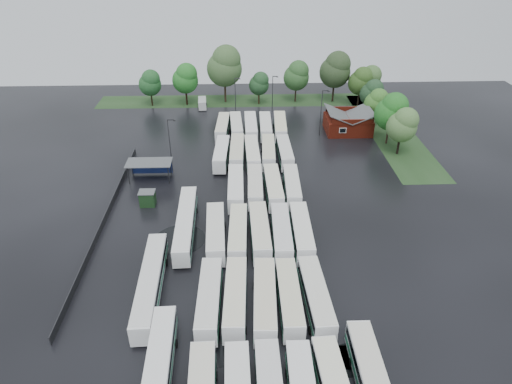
{
  "coord_description": "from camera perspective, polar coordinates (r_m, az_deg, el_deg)",
  "views": [
    {
      "loc": [
        -0.39,
        -53.31,
        40.98
      ],
      "look_at": [
        2.0,
        12.0,
        2.5
      ],
      "focal_mm": 32.0,
      "sensor_mm": 36.0,
      "label": 1
    }
  ],
  "objects": [
    {
      "name": "bus_r3c1",
      "position": [
        78.33,
        -2.54,
        0.53
      ],
      "size": [
        2.67,
        12.41,
        3.45
      ],
      "rotation": [
        0.0,
        0.0,
        -0.0
      ],
      "color": "white",
      "rests_on": "ground"
    },
    {
      "name": "bus_r2c1",
      "position": [
        67.14,
        -2.26,
        -5.18
      ],
      "size": [
        2.91,
        12.18,
        3.37
      ],
      "rotation": [
        0.0,
        0.0,
        -0.03
      ],
      "color": "white",
      "rests_on": "ground"
    },
    {
      "name": "bus_r3c4",
      "position": [
        79.08,
        4.51,
        0.7
      ],
      "size": [
        2.91,
        11.93,
        3.3
      ],
      "rotation": [
        0.0,
        0.0,
        -0.03
      ],
      "color": "white",
      "rests_on": "ground"
    },
    {
      "name": "tree_north_3",
      "position": [
        120.87,
        0.44,
        13.43
      ],
      "size": [
        5.18,
        5.18,
        8.58
      ],
      "color": "#352213",
      "rests_on": "ground"
    },
    {
      "name": "lamp_post_ne",
      "position": [
        101.95,
        8.23,
        10.15
      ],
      "size": [
        1.61,
        0.31,
        10.46
      ],
      "color": "#2D2D30",
      "rests_on": "ground"
    },
    {
      "name": "puddle_1",
      "position": [
        53.71,
        11.06,
        -20.03
      ],
      "size": [
        4.31,
        4.31,
        0.01
      ],
      "primitive_type": "cylinder",
      "color": "black",
      "rests_on": "ground"
    },
    {
      "name": "bus_r4c2",
      "position": [
        90.3,
        -0.48,
        4.83
      ],
      "size": [
        2.9,
        12.32,
        3.41
      ],
      "rotation": [
        0.0,
        0.0,
        0.02
      ],
      "color": "white",
      "rests_on": "ground"
    },
    {
      "name": "west_fence",
      "position": [
        76.58,
        -18.32,
        -3.08
      ],
      "size": [
        0.1,
        50.0,
        1.2
      ],
      "primitive_type": "cube",
      "color": "#2D2D30",
      "rests_on": "ground"
    },
    {
      "name": "bus_r2c4",
      "position": [
        67.64,
        5.71,
        -4.98
      ],
      "size": [
        2.84,
        12.41,
        3.44
      ],
      "rotation": [
        0.0,
        0.0,
        -0.02
      ],
      "color": "white",
      "rests_on": "ground"
    },
    {
      "name": "tree_east_0",
      "position": [
        96.36,
        17.91,
        8.02
      ],
      "size": [
        6.1,
        6.1,
        10.1
      ],
      "color": "black",
      "rests_on": "ground"
    },
    {
      "name": "bus_r4c3",
      "position": [
        91.07,
        1.56,
        5.01
      ],
      "size": [
        3.05,
        12.01,
        3.31
      ],
      "rotation": [
        0.0,
        0.0,
        -0.05
      ],
      "color": "white",
      "rests_on": "ground"
    },
    {
      "name": "artic_bus_west_b",
      "position": [
        70.06,
        -8.78,
        -3.9
      ],
      "size": [
        2.91,
        17.8,
        3.29
      ],
      "rotation": [
        0.0,
        0.0,
        0.02
      ],
      "color": "white",
      "rests_on": "ground"
    },
    {
      "name": "wash_shed",
      "position": [
        86.03,
        -13.16,
        3.43
      ],
      "size": [
        8.2,
        4.2,
        3.58
      ],
      "color": "#2D2D30",
      "rests_on": "ground"
    },
    {
      "name": "bus_r4c1",
      "position": [
        90.86,
        -2.38,
        4.98
      ],
      "size": [
        2.95,
        12.4,
        3.43
      ],
      "rotation": [
        0.0,
        0.0,
        -0.03
      ],
      "color": "white",
      "rests_on": "ground"
    },
    {
      "name": "tree_north_1",
      "position": [
        121.17,
        -8.78,
        13.89
      ],
      "size": [
        6.63,
        6.63,
        10.98
      ],
      "color": "black",
      "rests_on": "ground"
    },
    {
      "name": "bus_r1c4",
      "position": [
        57.31,
        7.47,
        -12.85
      ],
      "size": [
        3.13,
        12.41,
        3.43
      ],
      "rotation": [
        0.0,
        0.0,
        0.04
      ],
      "color": "white",
      "rests_on": "ground"
    },
    {
      "name": "bus_r5c4",
      "position": [
        103.2,
        3.03,
        8.18
      ],
      "size": [
        3.17,
        12.36,
        3.41
      ],
      "rotation": [
        0.0,
        0.0,
        -0.05
      ],
      "color": "white",
      "rests_on": "ground"
    },
    {
      "name": "brick_building",
      "position": [
        106.56,
        11.41,
        8.34
      ],
      "size": [
        10.07,
        8.6,
        5.39
      ],
      "color": "maroon",
      "rests_on": "ground"
    },
    {
      "name": "minibus",
      "position": [
        120.12,
        -6.73,
        10.99
      ],
      "size": [
        2.36,
        5.46,
        2.33
      ],
      "rotation": [
        0.0,
        0.0,
        0.07
      ],
      "color": "silver",
      "rests_on": "ground"
    },
    {
      "name": "bus_r5c3",
      "position": [
        103.16,
        1.19,
        8.17
      ],
      "size": [
        2.76,
        11.94,
        3.31
      ],
      "rotation": [
        0.0,
        0.0,
        -0.02
      ],
      "color": "white",
      "rests_on": "ground"
    },
    {
      "name": "bus_r5c1",
      "position": [
        103.34,
        -2.48,
        8.18
      ],
      "size": [
        3.02,
        11.89,
        3.28
      ],
      "rotation": [
        0.0,
        0.0,
        0.05
      ],
      "color": "white",
      "rests_on": "ground"
    },
    {
      "name": "bus_r1c2",
      "position": [
        56.47,
        1.1,
        -13.29
      ],
      "size": [
        3.14,
        12.55,
        3.47
      ],
      "rotation": [
        0.0,
        0.0,
        -0.04
      ],
      "color": "white",
      "rests_on": "ground"
    },
    {
      "name": "artic_bus_west_a",
      "position": [
        50.07,
        -12.25,
        -21.98
      ],
      "size": [
        3.02,
        17.68,
        3.27
      ],
      "rotation": [
        0.0,
        0.0,
        0.03
      ],
      "color": "white",
      "rests_on": "ground"
    },
    {
      "name": "bus_r1c0",
      "position": [
        56.85,
        -5.85,
        -13.16
      ],
      "size": [
        2.82,
        12.35,
        3.43
      ],
      "rotation": [
        0.0,
        0.0,
        -0.02
      ],
      "color": "white",
      "rests_on": "ground"
    },
    {
      "name": "tree_east_4",
      "position": [
        122.37,
        13.0,
        13.39
      ],
      "size": [
        6.14,
        6.14,
        10.17
      ],
      "color": "black",
      "rests_on": "ground"
    },
    {
      "name": "tree_north_6",
      "position": [
        124.05,
        14.01,
        13.52
      ],
      "size": [
        6.2,
        6.2,
        10.27
      ],
      "color": "black",
      "rests_on": "ground"
    },
    {
      "name": "bus_r1c1",
      "position": [
        56.82,
        -2.58,
        -13.05
      ],
      "size": [
        2.98,
        12.28,
        3.4
      ],
      "rotation": [
        0.0,
        0.0,
        -0.03
      ],
      "color": "white",
      "rests_on": "ground"
    },
    {
      "name": "puddle_4",
      "position": [
        54.2,
        11.56,
        -19.48
      ],
      "size": [
        3.61,
        3.61,
        0.01
      ],
      "primitive_type": "cylinder",
      "color": "black",
      "rests_on": "ground"
    },
    {
      "name": "tree_north_4",
      "position": [
        122.52,
        5.15,
        14.32
      ],
      "size": [
        6.67,
        6.67,
        11.04
      ],
      "color": "#332619",
      "rests_on": "ground"
    },
    {
      "name": "bus_r3c3",
      "position": [
        78.55,
        2.18,
        0.62
      ],
      "size": [
        2.88,
        12.36,
        3.43
      ],
      "rotation": [
        0.0,
        0.0,
        0.02
      ],
      "color": "white",
      "rests_on": "ground"
    },
    {
      "name": "ground",
      "position": [
        67.24,
        -1.34,
        -7.07
      ],
      "size": [
        160.0,
        160.0,
        0.0
      ],
      "primitive_type": "plane",
      "color": "black",
      "rests_on": "ground"
    },
    {
      "name": "bus_r2c3",
      "position": [
        67.25,
        3.19,
        -5.11
      ],
      "size": [
        2.85,
        12.34,
        3.42
      ],
      "rotation": [
        0.0,
        0.0,
        -0.02
      ],
      "color": "white",
      "rests_on": "ground"
    },
    {
      "name": "puddle_2",
      "position": [
        69.94,
        -9.5,
        -5.86
      ],
      "size": [
        7.78,
        7.78,
        0.01
      ],
      "primitive_type": "cylinder",
      "color": "black",
      "rests_on": "ground"
    },
    {
      "name": "lamp_post_nw",
      "position": [
        86.95,
        -10.66,
        6.25
      ],
      "size": [
        1.6,
        0.31,
        10.4
      ],
      "color": "#2D2D30",
      "rests_on": "ground"
    },
    {
      "name": "grass_strip_north",
      "position": [
        125.04,
        -0.9,
        11.36
      ],
      "size": [
        80.0,
        10.0,
        0.01
      ],
      "primitive_type": "cube",
      "color": "#213D1B",
      "rests_on": "ground"
    },
    {
      "name": "bus_r1c3",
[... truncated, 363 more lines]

